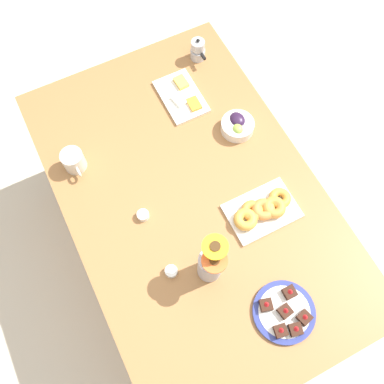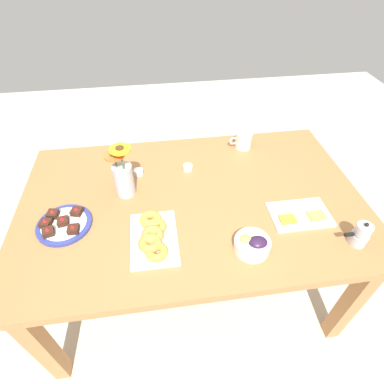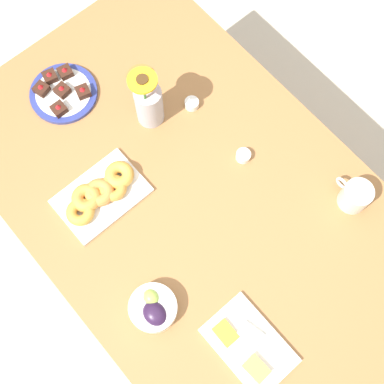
# 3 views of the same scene
# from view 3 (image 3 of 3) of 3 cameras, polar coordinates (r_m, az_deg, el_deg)

# --- Properties ---
(ground_plane) EXTENTS (6.00, 6.00, 0.00)m
(ground_plane) POSITION_cam_3_polar(r_m,az_deg,el_deg) (2.42, 0.00, -6.07)
(ground_plane) COLOR beige
(dining_table) EXTENTS (1.60, 1.00, 0.74)m
(dining_table) POSITION_cam_3_polar(r_m,az_deg,el_deg) (1.79, 0.00, -1.32)
(dining_table) COLOR #9E6B3D
(dining_table) RESTS_ON ground_plane
(coffee_mug) EXTENTS (0.13, 0.09, 0.09)m
(coffee_mug) POSITION_cam_3_polar(r_m,az_deg,el_deg) (1.73, 17.01, -0.38)
(coffee_mug) COLOR beige
(coffee_mug) RESTS_ON dining_table
(grape_bowl) EXTENTS (0.14, 0.14, 0.07)m
(grape_bowl) POSITION_cam_3_polar(r_m,az_deg,el_deg) (1.60, -4.15, -12.28)
(grape_bowl) COLOR white
(grape_bowl) RESTS_ON dining_table
(cheese_platter) EXTENTS (0.26, 0.17, 0.03)m
(cheese_platter) POSITION_cam_3_polar(r_m,az_deg,el_deg) (1.62, 6.04, -15.99)
(cheese_platter) COLOR white
(cheese_platter) RESTS_ON dining_table
(croissant_platter) EXTENTS (0.19, 0.28, 0.05)m
(croissant_platter) POSITION_cam_3_polar(r_m,az_deg,el_deg) (1.71, -9.75, -0.16)
(croissant_platter) COLOR white
(croissant_platter) RESTS_ON dining_table
(jam_cup_honey) EXTENTS (0.05, 0.05, 0.03)m
(jam_cup_honey) POSITION_cam_3_polar(r_m,az_deg,el_deg) (1.82, -0.03, 9.43)
(jam_cup_honey) COLOR white
(jam_cup_honey) RESTS_ON dining_table
(jam_cup_berry) EXTENTS (0.05, 0.05, 0.03)m
(jam_cup_berry) POSITION_cam_3_polar(r_m,az_deg,el_deg) (1.75, 5.49, 3.89)
(jam_cup_berry) COLOR white
(jam_cup_berry) RESTS_ON dining_table
(dessert_plate) EXTENTS (0.23, 0.23, 0.05)m
(dessert_plate) POSITION_cam_3_polar(r_m,az_deg,el_deg) (1.90, -13.61, 10.31)
(dessert_plate) COLOR navy
(dessert_plate) RESTS_ON dining_table
(flower_vase) EXTENTS (0.12, 0.11, 0.27)m
(flower_vase) POSITION_cam_3_polar(r_m,az_deg,el_deg) (1.74, -4.67, 9.49)
(flower_vase) COLOR #B2B2BC
(flower_vase) RESTS_ON dining_table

